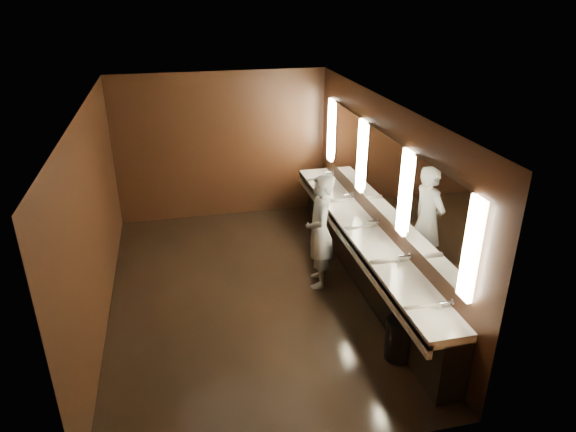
% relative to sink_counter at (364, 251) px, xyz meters
% --- Properties ---
extents(floor, '(6.00, 6.00, 0.00)m').
position_rel_sink_counter_xyz_m(floor, '(-1.79, 0.00, -0.50)').
color(floor, black).
rests_on(floor, ground).
extents(ceiling, '(4.00, 6.00, 0.02)m').
position_rel_sink_counter_xyz_m(ceiling, '(-1.79, 0.00, 2.30)').
color(ceiling, '#2D2D2B').
rests_on(ceiling, wall_back).
extents(wall_back, '(4.00, 0.02, 2.80)m').
position_rel_sink_counter_xyz_m(wall_back, '(-1.79, 3.00, 0.90)').
color(wall_back, black).
rests_on(wall_back, floor).
extents(wall_front, '(4.00, 0.02, 2.80)m').
position_rel_sink_counter_xyz_m(wall_front, '(-1.79, -3.00, 0.90)').
color(wall_front, black).
rests_on(wall_front, floor).
extents(wall_left, '(0.02, 6.00, 2.80)m').
position_rel_sink_counter_xyz_m(wall_left, '(-3.79, 0.00, 0.90)').
color(wall_left, black).
rests_on(wall_left, floor).
extents(wall_right, '(0.02, 6.00, 2.80)m').
position_rel_sink_counter_xyz_m(wall_right, '(0.21, 0.00, 0.90)').
color(wall_right, black).
rests_on(wall_right, floor).
extents(sink_counter, '(0.55, 5.40, 1.01)m').
position_rel_sink_counter_xyz_m(sink_counter, '(0.00, 0.00, 0.00)').
color(sink_counter, black).
rests_on(sink_counter, floor).
extents(mirror_band, '(0.06, 5.03, 1.15)m').
position_rel_sink_counter_xyz_m(mirror_band, '(0.19, -0.00, 1.25)').
color(mirror_band, '#FFECBF').
rests_on(mirror_band, wall_right).
extents(person, '(0.55, 0.72, 1.76)m').
position_rel_sink_counter_xyz_m(person, '(-0.70, 0.06, 0.39)').
color(person, '#91B6D9').
rests_on(person, floor).
extents(trash_bin, '(0.45, 0.45, 0.54)m').
position_rel_sink_counter_xyz_m(trash_bin, '(-0.22, -1.83, -0.22)').
color(trash_bin, black).
rests_on(trash_bin, floor).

